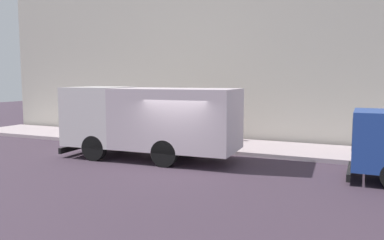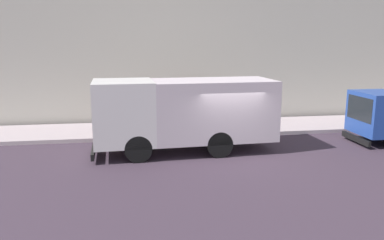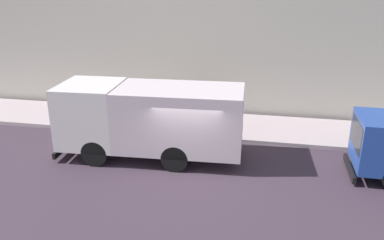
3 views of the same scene
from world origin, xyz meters
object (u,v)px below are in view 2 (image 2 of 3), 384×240
(large_utility_truck, at_px, (184,111))
(pedestrian_walking, at_px, (165,112))
(pedestrian_standing, at_px, (195,106))
(traffic_cone_orange, at_px, (109,128))

(large_utility_truck, relative_size, pedestrian_walking, 4.46)
(large_utility_truck, height_order, pedestrian_standing, large_utility_truck)
(large_utility_truck, relative_size, pedestrian_standing, 4.42)
(pedestrian_standing, bearing_deg, traffic_cone_orange, -113.75)
(large_utility_truck, xyz_separation_m, pedestrian_walking, (3.44, 0.45, -0.62))
(pedestrian_walking, distance_m, traffic_cone_orange, 2.81)
(large_utility_truck, distance_m, pedestrian_standing, 4.85)
(pedestrian_walking, bearing_deg, pedestrian_standing, -115.80)
(pedestrian_walking, height_order, pedestrian_standing, pedestrian_standing)
(large_utility_truck, bearing_deg, traffic_cone_orange, 45.72)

